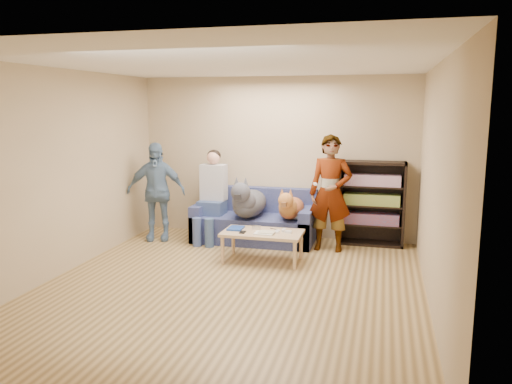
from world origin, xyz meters
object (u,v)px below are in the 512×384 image
(camera_silver, at_px, (256,227))
(dog_tan, at_px, (290,207))
(bookshelf, at_px, (372,201))
(notebook_blue, at_px, (236,228))
(person_seated, at_px, (212,192))
(sofa, at_px, (255,223))
(dog_gray, at_px, (248,202))
(person_standing_left, at_px, (156,192))
(person_standing_right, at_px, (330,193))
(coffee_table, at_px, (262,235))

(camera_silver, height_order, dog_tan, dog_tan)
(dog_tan, distance_m, bookshelf, 1.27)
(notebook_blue, distance_m, person_seated, 1.12)
(camera_silver, bearing_deg, sofa, 105.75)
(camera_silver, bearing_deg, dog_tan, 63.20)
(bookshelf, bearing_deg, dog_gray, -165.53)
(dog_gray, bearing_deg, dog_tan, 3.78)
(person_standing_left, distance_m, camera_silver, 1.92)
(person_standing_right, relative_size, camera_silver, 15.68)
(sofa, relative_size, dog_gray, 1.48)
(coffee_table, bearing_deg, dog_tan, 74.04)
(notebook_blue, height_order, bookshelf, bookshelf)
(person_seated, bearing_deg, person_standing_left, -166.40)
(person_standing_left, xyz_separation_m, dog_gray, (1.50, 0.09, -0.11))
(person_standing_left, bearing_deg, dog_tan, -11.81)
(notebook_blue, bearing_deg, camera_silver, 14.04)
(person_seated, bearing_deg, coffee_table, -40.44)
(sofa, xyz_separation_m, dog_gray, (-0.05, -0.24, 0.39))
(notebook_blue, distance_m, coffee_table, 0.41)
(person_standing_left, distance_m, bookshelf, 3.39)
(sofa, bearing_deg, person_standing_left, -167.71)
(camera_silver, xyz_separation_m, dog_gray, (-0.30, 0.66, 0.23))
(camera_silver, bearing_deg, bookshelf, 36.36)
(dog_gray, bearing_deg, person_standing_left, -176.44)
(dog_tan, xyz_separation_m, bookshelf, (1.19, 0.43, 0.06))
(sofa, xyz_separation_m, bookshelf, (1.80, 0.23, 0.40))
(sofa, xyz_separation_m, person_seated, (-0.68, -0.13, 0.49))
(notebook_blue, relative_size, camera_silver, 2.36)
(coffee_table, height_order, bookshelf, bookshelf)
(person_seated, distance_m, bookshelf, 2.51)
(notebook_blue, xyz_separation_m, sofa, (0.03, 0.97, -0.15))
(coffee_table, xyz_separation_m, bookshelf, (1.43, 1.26, 0.31))
(person_standing_right, bearing_deg, bookshelf, 41.45)
(camera_silver, distance_m, coffee_table, 0.18)
(notebook_blue, distance_m, camera_silver, 0.29)
(person_standing_right, distance_m, person_standing_left, 2.76)
(person_standing_right, height_order, person_seated, person_standing_right)
(notebook_blue, height_order, coffee_table, notebook_blue)
(dog_gray, relative_size, dog_tan, 1.12)
(camera_silver, relative_size, dog_tan, 0.10)
(dog_tan, xyz_separation_m, coffee_table, (-0.24, -0.82, -0.24))
(notebook_blue, height_order, person_seated, person_seated)
(sofa, distance_m, dog_tan, 0.72)
(camera_silver, height_order, dog_gray, dog_gray)
(dog_gray, bearing_deg, person_seated, 169.50)
(person_standing_right, height_order, person_standing_left, person_standing_right)
(camera_silver, distance_m, sofa, 0.95)
(sofa, distance_m, bookshelf, 1.86)
(bookshelf, bearing_deg, person_standing_right, -140.96)
(notebook_blue, bearing_deg, sofa, 88.52)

